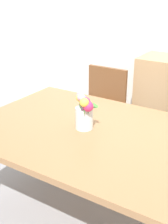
% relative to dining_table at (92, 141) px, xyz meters
% --- Properties ---
extents(ground_plane, '(12.00, 12.00, 0.00)m').
position_rel_dining_table_xyz_m(ground_plane, '(0.00, 0.00, -0.68)').
color(ground_plane, '#939399').
extents(dining_table, '(1.66, 1.16, 0.76)m').
position_rel_dining_table_xyz_m(dining_table, '(0.00, 0.00, 0.00)').
color(dining_table, '#9E7047').
rests_on(dining_table, ground_plane).
extents(chair_left, '(0.42, 0.42, 0.90)m').
position_rel_dining_table_xyz_m(chair_left, '(-0.45, 0.92, -0.16)').
color(chair_left, brown).
rests_on(chair_left, ground_plane).
extents(flower_vase, '(0.20, 0.16, 0.26)m').
position_rel_dining_table_xyz_m(flower_vase, '(-0.06, -0.01, 0.21)').
color(flower_vase, silver).
rests_on(flower_vase, dining_table).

